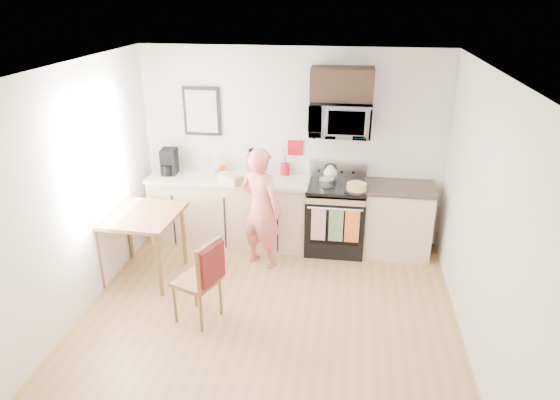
# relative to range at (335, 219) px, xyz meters

# --- Properties ---
(floor) EXTENTS (4.60, 4.60, 0.00)m
(floor) POSITION_rel_range_xyz_m (-0.63, -1.98, -0.44)
(floor) COLOR olive
(floor) RESTS_ON ground
(back_wall) EXTENTS (4.00, 0.04, 2.60)m
(back_wall) POSITION_rel_range_xyz_m (-0.63, 0.32, 0.86)
(back_wall) COLOR white
(back_wall) RESTS_ON floor
(left_wall) EXTENTS (0.04, 4.60, 2.60)m
(left_wall) POSITION_rel_range_xyz_m (-2.63, -1.98, 0.86)
(left_wall) COLOR white
(left_wall) RESTS_ON floor
(right_wall) EXTENTS (0.04, 4.60, 2.60)m
(right_wall) POSITION_rel_range_xyz_m (1.37, -1.98, 0.86)
(right_wall) COLOR white
(right_wall) RESTS_ON floor
(ceiling) EXTENTS (4.00, 4.60, 0.04)m
(ceiling) POSITION_rel_range_xyz_m (-0.63, -1.98, 2.16)
(ceiling) COLOR silver
(ceiling) RESTS_ON back_wall
(window) EXTENTS (0.06, 1.40, 1.50)m
(window) POSITION_rel_range_xyz_m (-2.59, -1.18, 1.11)
(window) COLOR white
(window) RESTS_ON left_wall
(cabinet_left) EXTENTS (2.10, 0.60, 0.90)m
(cabinet_left) POSITION_rel_range_xyz_m (-1.43, 0.02, 0.01)
(cabinet_left) COLOR #CEB284
(cabinet_left) RESTS_ON floor
(countertop_left) EXTENTS (2.14, 0.64, 0.04)m
(countertop_left) POSITION_rel_range_xyz_m (-1.43, 0.02, 0.48)
(countertop_left) COLOR beige
(countertop_left) RESTS_ON cabinet_left
(cabinet_right) EXTENTS (0.84, 0.60, 0.90)m
(cabinet_right) POSITION_rel_range_xyz_m (0.80, 0.02, 0.01)
(cabinet_right) COLOR #CEB284
(cabinet_right) RESTS_ON floor
(countertop_right) EXTENTS (0.88, 0.64, 0.04)m
(countertop_right) POSITION_rel_range_xyz_m (0.80, 0.02, 0.48)
(countertop_right) COLOR black
(countertop_right) RESTS_ON cabinet_right
(range) EXTENTS (0.76, 0.70, 1.16)m
(range) POSITION_rel_range_xyz_m (0.00, 0.00, 0.00)
(range) COLOR black
(range) RESTS_ON floor
(microwave) EXTENTS (0.76, 0.51, 0.42)m
(microwave) POSITION_rel_range_xyz_m (-0.00, 0.10, 1.32)
(microwave) COLOR #BABBC0
(microwave) RESTS_ON back_wall
(upper_cabinet) EXTENTS (0.76, 0.35, 0.40)m
(upper_cabinet) POSITION_rel_range_xyz_m (-0.00, 0.15, 1.74)
(upper_cabinet) COLOR black
(upper_cabinet) RESTS_ON back_wall
(wall_art) EXTENTS (0.50, 0.04, 0.65)m
(wall_art) POSITION_rel_range_xyz_m (-1.83, 0.30, 1.31)
(wall_art) COLOR black
(wall_art) RESTS_ON back_wall
(wall_trivet) EXTENTS (0.20, 0.02, 0.20)m
(wall_trivet) POSITION_rel_range_xyz_m (-0.58, 0.31, 0.86)
(wall_trivet) COLOR red
(wall_trivet) RESTS_ON back_wall
(person) EXTENTS (0.66, 0.57, 1.54)m
(person) POSITION_rel_range_xyz_m (-0.90, -0.53, 0.33)
(person) COLOR #BD3D34
(person) RESTS_ON floor
(dining_table) EXTENTS (0.89, 0.89, 0.84)m
(dining_table) POSITION_rel_range_xyz_m (-2.25, -1.03, 0.30)
(dining_table) COLOR brown
(dining_table) RESTS_ON floor
(chair) EXTENTS (0.55, 0.52, 0.95)m
(chair) POSITION_rel_range_xyz_m (-1.23, -1.82, 0.17)
(chair) COLOR brown
(chair) RESTS_ON floor
(knife_block) EXTENTS (0.17, 0.19, 0.24)m
(knife_block) POSITION_rel_range_xyz_m (-1.16, 0.24, 0.62)
(knife_block) COLOR brown
(knife_block) RESTS_ON countertop_left
(utensil_crock) EXTENTS (0.12, 0.12, 0.37)m
(utensil_crock) POSITION_rel_range_xyz_m (-0.71, 0.24, 0.65)
(utensil_crock) COLOR red
(utensil_crock) RESTS_ON countertop_left
(fruit_bowl) EXTENTS (0.24, 0.24, 0.09)m
(fruit_bowl) POSITION_rel_range_xyz_m (-1.56, 0.21, 0.54)
(fruit_bowl) COLOR white
(fruit_bowl) RESTS_ON countertop_left
(milk_carton) EXTENTS (0.12, 0.12, 0.25)m
(milk_carton) POSITION_rel_range_xyz_m (-1.70, 0.05, 0.63)
(milk_carton) COLOR tan
(milk_carton) RESTS_ON countertop_left
(coffee_maker) EXTENTS (0.21, 0.30, 0.34)m
(coffee_maker) POSITION_rel_range_xyz_m (-2.25, 0.05, 0.66)
(coffee_maker) COLOR black
(coffee_maker) RESTS_ON countertop_left
(bread_bag) EXTENTS (0.36, 0.32, 0.12)m
(bread_bag) POSITION_rel_range_xyz_m (-1.36, -0.20, 0.56)
(bread_bag) COLOR tan
(bread_bag) RESTS_ON countertop_left
(cake) EXTENTS (0.30, 0.30, 0.10)m
(cake) POSITION_rel_range_xyz_m (0.25, -0.19, 0.54)
(cake) COLOR black
(cake) RESTS_ON range
(kettle) EXTENTS (0.18, 0.18, 0.23)m
(kettle) POSITION_rel_range_xyz_m (-0.09, 0.17, 0.59)
(kettle) COLOR white
(kettle) RESTS_ON range
(pot) EXTENTS (0.20, 0.31, 0.10)m
(pot) POSITION_rel_range_xyz_m (-0.13, -0.07, 0.54)
(pot) COLOR #BABBC0
(pot) RESTS_ON range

